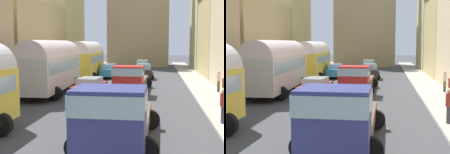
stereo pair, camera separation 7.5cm
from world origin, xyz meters
The scene contains 17 objects.
ground_plane centered at (0.00, 27.00, 0.00)m, with size 154.00×154.00×0.00m, color #3F4144.
sidewalk_left centered at (-7.25, 27.00, 0.07)m, with size 2.50×70.00×0.14m, color gray.
sidewalk_right centered at (7.25, 27.00, 0.07)m, with size 2.50×70.00×0.14m, color #A19D93.
building_left_2 centered at (-11.22, 30.14, 4.13)m, with size 5.45×14.58×8.26m.
building_left_3 centered at (-11.25, 43.39, 5.99)m, with size 5.50×11.35×11.97m.
building_right_4 centered at (10.63, 47.23, 6.30)m, with size 4.69×10.07×12.56m.
distant_church centered at (0.00, 53.09, 8.20)m, with size 10.05×6.80×22.71m.
parked_bus_1 centered at (-4.82, 20.41, 2.29)m, with size 3.48×9.69×4.16m.
parked_bus_2 centered at (-4.42, 31.58, 2.26)m, with size 3.48×9.70×4.11m.
cargo_truck_0 centered at (1.90, 7.51, 1.29)m, with size 3.24×7.44×2.55m.
cargo_truck_1 centered at (1.24, 21.88, 1.21)m, with size 3.23×7.20×2.24m.
car_0 centered at (1.82, 32.64, 0.82)m, with size 2.35×4.22×1.65m.
car_1 centered at (1.30, 40.46, 0.82)m, with size 2.25×4.28×1.66m.
car_2 centered at (-1.42, 18.75, 0.77)m, with size 2.41×4.34×1.50m.
car_3 centered at (-2.13, 32.94, 0.79)m, with size 2.27×3.98×1.58m.
pedestrian_1 centered at (8.10, 22.34, 1.02)m, with size 0.45×0.45×1.77m.
pedestrian_3 centered at (6.51, 11.78, 1.05)m, with size 0.37×0.37×1.83m.
Camera 2 is at (3.48, -4.41, 3.97)m, focal length 53.57 mm.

